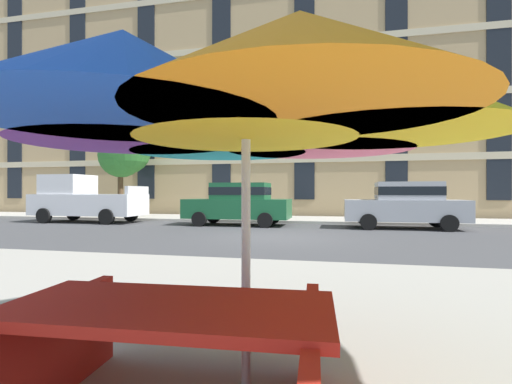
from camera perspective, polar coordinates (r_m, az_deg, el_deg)
ground_plane at (r=11.60m, az=3.40°, el=-6.91°), size 120.00×120.00×0.00m
sidewalk_near_patio at (r=3.29m, az=-25.33°, el=-23.78°), size 56.00×9.00×0.12m
sidewalk_far at (r=18.31m, az=6.82°, el=-4.21°), size 56.00×3.60×0.12m
apartment_building at (r=27.68m, az=8.62°, el=17.21°), size 42.77×12.08×19.20m
pickup_white at (r=19.00m, az=-24.84°, el=-1.13°), size 5.10×2.12×2.20m
sedan_green at (r=15.63m, az=-2.68°, el=-1.65°), size 4.40×1.98×1.78m
sedan_silver at (r=15.28m, az=21.93°, el=-1.68°), size 4.40×1.98×1.78m
street_tree_left at (r=21.91m, az=-19.81°, el=5.77°), size 2.82×2.74×5.12m
patio_umbrella at (r=2.51m, az=-1.55°, el=13.22°), size 3.25×3.01×2.26m
picnic_table at (r=2.28m, az=-13.29°, el=-23.14°), size 1.89×1.62×0.77m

